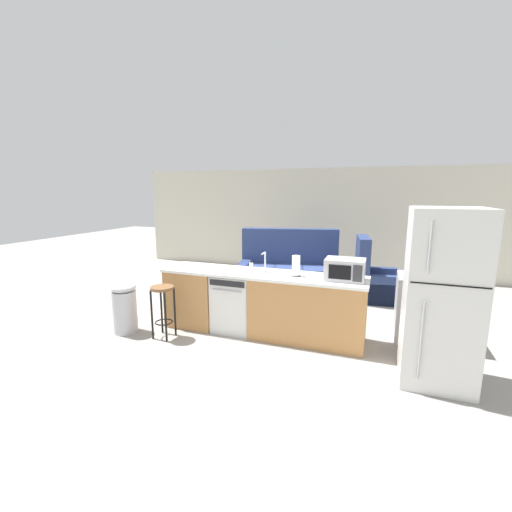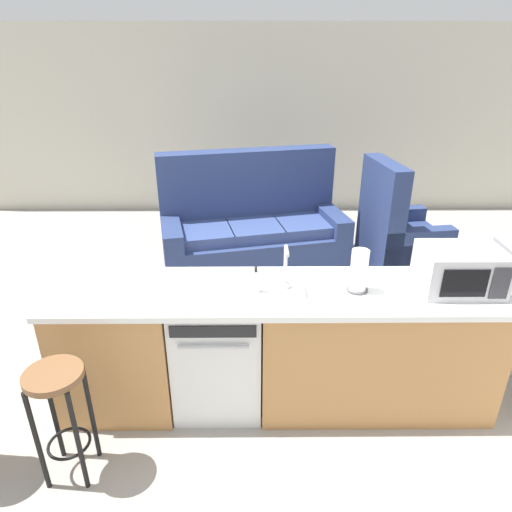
% 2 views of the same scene
% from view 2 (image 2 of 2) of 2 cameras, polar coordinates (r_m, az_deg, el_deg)
% --- Properties ---
extents(ground_plane, '(24.00, 24.00, 0.00)m').
position_cam_2_polar(ground_plane, '(3.48, -0.18, -17.26)').
color(ground_plane, gray).
extents(wall_back, '(10.00, 0.06, 2.60)m').
position_cam_2_polar(wall_back, '(6.85, 2.26, 16.38)').
color(wall_back, beige).
rests_on(wall_back, ground_plane).
extents(kitchen_counter, '(2.94, 0.66, 0.90)m').
position_cam_2_polar(kitchen_counter, '(3.22, 4.17, -11.67)').
color(kitchen_counter, '#B77F47').
rests_on(kitchen_counter, ground_plane).
extents(dishwasher, '(0.58, 0.61, 0.84)m').
position_cam_2_polar(dishwasher, '(3.22, -4.74, -11.69)').
color(dishwasher, silver).
rests_on(dishwasher, ground_plane).
extents(microwave, '(0.50, 0.37, 0.28)m').
position_cam_2_polar(microwave, '(3.16, 24.13, -1.57)').
color(microwave, '#B7B7BC').
rests_on(microwave, kitchen_counter).
extents(sink_faucet, '(0.07, 0.18, 0.30)m').
position_cam_2_polar(sink_faucet, '(2.91, 3.71, -1.76)').
color(sink_faucet, silver).
rests_on(sink_faucet, kitchen_counter).
extents(paper_towel_roll, '(0.14, 0.14, 0.28)m').
position_cam_2_polar(paper_towel_roll, '(2.94, 12.74, -1.88)').
color(paper_towel_roll, '#4C4C51').
rests_on(paper_towel_roll, kitchen_counter).
extents(soap_bottle, '(0.06, 0.06, 0.18)m').
position_cam_2_polar(soap_bottle, '(2.89, -0.02, -3.18)').
color(soap_bottle, silver).
rests_on(soap_bottle, kitchen_counter).
extents(bar_stool, '(0.32, 0.32, 0.74)m').
position_cam_2_polar(bar_stool, '(2.87, -23.37, -16.38)').
color(bar_stool, brown).
rests_on(bar_stool, ground_plane).
extents(couch, '(2.15, 1.32, 1.27)m').
position_cam_2_polar(couch, '(5.21, -0.58, 3.16)').
color(couch, navy).
rests_on(couch, ground_plane).
extents(armchair, '(0.91, 0.96, 1.20)m').
position_cam_2_polar(armchair, '(5.44, 16.98, 2.53)').
color(armchair, navy).
rests_on(armchair, ground_plane).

